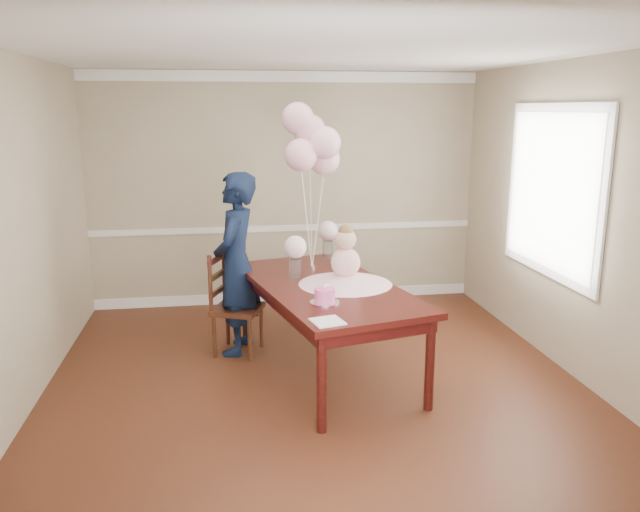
# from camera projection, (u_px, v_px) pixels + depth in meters

# --- Properties ---
(floor) EXTENTS (4.50, 5.00, 0.00)m
(floor) POSITION_uv_depth(u_px,v_px,m) (318.00, 390.00, 5.18)
(floor) COLOR #38190E
(floor) RESTS_ON ground
(ceiling) EXTENTS (4.50, 5.00, 0.02)m
(ceiling) POSITION_uv_depth(u_px,v_px,m) (317.00, 50.00, 4.56)
(ceiling) COLOR white
(ceiling) RESTS_ON wall_back
(wall_back) EXTENTS (4.50, 0.02, 2.70)m
(wall_back) POSITION_uv_depth(u_px,v_px,m) (286.00, 190.00, 7.28)
(wall_back) COLOR tan
(wall_back) RESTS_ON floor
(wall_front) EXTENTS (4.50, 0.02, 2.70)m
(wall_front) POSITION_uv_depth(u_px,v_px,m) (411.00, 350.00, 2.47)
(wall_front) COLOR tan
(wall_front) RESTS_ON floor
(wall_left) EXTENTS (0.02, 5.00, 2.70)m
(wall_left) POSITION_uv_depth(u_px,v_px,m) (12.00, 240.00, 4.54)
(wall_left) COLOR tan
(wall_left) RESTS_ON floor
(wall_right) EXTENTS (0.02, 5.00, 2.70)m
(wall_right) POSITION_uv_depth(u_px,v_px,m) (583.00, 223.00, 5.21)
(wall_right) COLOR tan
(wall_right) RESTS_ON floor
(chair_rail_trim) EXTENTS (4.50, 0.02, 0.07)m
(chair_rail_trim) POSITION_uv_depth(u_px,v_px,m) (286.00, 228.00, 7.37)
(chair_rail_trim) COLOR white
(chair_rail_trim) RESTS_ON wall_back
(crown_molding) EXTENTS (4.50, 0.02, 0.12)m
(crown_molding) POSITION_uv_depth(u_px,v_px,m) (284.00, 76.00, 6.97)
(crown_molding) COLOR white
(crown_molding) RESTS_ON wall_back
(baseboard_trim) EXTENTS (4.50, 0.02, 0.12)m
(baseboard_trim) POSITION_uv_depth(u_px,v_px,m) (287.00, 296.00, 7.56)
(baseboard_trim) COLOR white
(baseboard_trim) RESTS_ON floor
(window_frame) EXTENTS (0.02, 1.66, 1.56)m
(window_frame) POSITION_uv_depth(u_px,v_px,m) (552.00, 191.00, 5.64)
(window_frame) COLOR white
(window_frame) RESTS_ON wall_right
(window_blinds) EXTENTS (0.01, 1.50, 1.40)m
(window_blinds) POSITION_uv_depth(u_px,v_px,m) (551.00, 191.00, 5.64)
(window_blinds) COLOR white
(window_blinds) RESTS_ON wall_right
(dining_table_top) EXTENTS (1.54, 2.33, 0.05)m
(dining_table_top) POSITION_uv_depth(u_px,v_px,m) (326.00, 287.00, 5.39)
(dining_table_top) COLOR black
(dining_table_top) RESTS_ON table_leg_fl
(table_apron) EXTENTS (1.42, 2.20, 0.11)m
(table_apron) POSITION_uv_depth(u_px,v_px,m) (326.00, 296.00, 5.41)
(table_apron) COLOR black
(table_apron) RESTS_ON table_leg_fl
(table_leg_fl) EXTENTS (0.09, 0.09, 0.75)m
(table_leg_fl) POSITION_uv_depth(u_px,v_px,m) (322.00, 384.00, 4.43)
(table_leg_fl) COLOR black
(table_leg_fl) RESTS_ON floor
(table_leg_fr) EXTENTS (0.09, 0.09, 0.75)m
(table_leg_fr) POSITION_uv_depth(u_px,v_px,m) (430.00, 364.00, 4.77)
(table_leg_fr) COLOR black
(table_leg_fr) RESTS_ON floor
(table_leg_bl) EXTENTS (0.09, 0.09, 0.75)m
(table_leg_bl) POSITION_uv_depth(u_px,v_px,m) (246.00, 305.00, 6.20)
(table_leg_bl) COLOR black
(table_leg_bl) RESTS_ON floor
(table_leg_br) EXTENTS (0.09, 0.09, 0.75)m
(table_leg_br) POSITION_uv_depth(u_px,v_px,m) (328.00, 295.00, 6.53)
(table_leg_br) COLOR black
(table_leg_br) RESTS_ON floor
(baby_skirt) EXTENTS (0.98, 0.98, 0.11)m
(baby_skirt) POSITION_uv_depth(u_px,v_px,m) (345.00, 278.00, 5.38)
(baby_skirt) COLOR #FBB9CF
(baby_skirt) RESTS_ON dining_table_top
(baby_torso) EXTENTS (0.26, 0.26, 0.26)m
(baby_torso) POSITION_uv_depth(u_px,v_px,m) (345.00, 262.00, 5.35)
(baby_torso) COLOR #F399BF
(baby_torso) RESTS_ON baby_skirt
(baby_head) EXTENTS (0.18, 0.18, 0.18)m
(baby_head) POSITION_uv_depth(u_px,v_px,m) (346.00, 239.00, 5.30)
(baby_head) COLOR #DEAE99
(baby_head) RESTS_ON baby_torso
(baby_hair) EXTENTS (0.13, 0.13, 0.13)m
(baby_hair) POSITION_uv_depth(u_px,v_px,m) (346.00, 232.00, 5.29)
(baby_hair) COLOR brown
(baby_hair) RESTS_ON baby_head
(cake_platter) EXTENTS (0.28, 0.28, 0.01)m
(cake_platter) POSITION_uv_depth(u_px,v_px,m) (325.00, 302.00, 4.87)
(cake_platter) COLOR silver
(cake_platter) RESTS_ON dining_table_top
(birthday_cake) EXTENTS (0.19, 0.19, 0.11)m
(birthday_cake) POSITION_uv_depth(u_px,v_px,m) (325.00, 295.00, 4.86)
(birthday_cake) COLOR #FF50A8
(birthday_cake) RESTS_ON cake_platter
(cake_flower_a) EXTENTS (0.03, 0.03, 0.03)m
(cake_flower_a) POSITION_uv_depth(u_px,v_px,m) (325.00, 287.00, 4.84)
(cake_flower_a) COLOR silver
(cake_flower_a) RESTS_ON birthday_cake
(cake_flower_b) EXTENTS (0.03, 0.03, 0.03)m
(cake_flower_b) POSITION_uv_depth(u_px,v_px,m) (327.00, 285.00, 4.87)
(cake_flower_b) COLOR white
(cake_flower_b) RESTS_ON birthday_cake
(rose_vase_near) EXTENTS (0.13, 0.13, 0.17)m
(rose_vase_near) POSITION_uv_depth(u_px,v_px,m) (295.00, 268.00, 5.59)
(rose_vase_near) COLOR silver
(rose_vase_near) RESTS_ON dining_table_top
(roses_near) EXTENTS (0.20, 0.20, 0.20)m
(roses_near) POSITION_uv_depth(u_px,v_px,m) (295.00, 247.00, 5.55)
(roses_near) COLOR #F5CDD3
(roses_near) RESTS_ON rose_vase_near
(rose_vase_far) EXTENTS (0.13, 0.13, 0.17)m
(rose_vase_far) POSITION_uv_depth(u_px,v_px,m) (328.00, 249.00, 6.33)
(rose_vase_far) COLOR silver
(rose_vase_far) RESTS_ON dining_table_top
(roses_far) EXTENTS (0.20, 0.20, 0.20)m
(roses_far) POSITION_uv_depth(u_px,v_px,m) (328.00, 231.00, 6.29)
(roses_far) COLOR white
(roses_far) RESTS_ON rose_vase_far
(napkin) EXTENTS (0.26, 0.26, 0.01)m
(napkin) POSITION_uv_depth(u_px,v_px,m) (327.00, 321.00, 4.43)
(napkin) COLOR white
(napkin) RESTS_ON dining_table_top
(balloon_weight) EXTENTS (0.05, 0.05, 0.02)m
(balloon_weight) POSITION_uv_depth(u_px,v_px,m) (312.00, 266.00, 5.95)
(balloon_weight) COLOR silver
(balloon_weight) RESTS_ON dining_table_top
(balloon_a) EXTENTS (0.30, 0.30, 0.30)m
(balloon_a) POSITION_uv_depth(u_px,v_px,m) (301.00, 155.00, 5.67)
(balloon_a) COLOR #FFB4C6
(balloon_a) RESTS_ON balloon_ribbon_a
(balloon_b) EXTENTS (0.30, 0.30, 0.30)m
(balloon_b) POSITION_uv_depth(u_px,v_px,m) (325.00, 143.00, 5.67)
(balloon_b) COLOR #FFB4D3
(balloon_b) RESTS_ON balloon_ribbon_b
(balloon_c) EXTENTS (0.30, 0.30, 0.30)m
(balloon_c) POSITION_uv_depth(u_px,v_px,m) (310.00, 130.00, 5.76)
(balloon_c) COLOR #E2A0B3
(balloon_c) RESTS_ON balloon_ribbon_c
(balloon_d) EXTENTS (0.30, 0.30, 0.30)m
(balloon_d) POSITION_uv_depth(u_px,v_px,m) (298.00, 119.00, 5.72)
(balloon_d) COLOR #E8A4BA
(balloon_d) RESTS_ON balloon_ribbon_d
(balloon_e) EXTENTS (0.30, 0.30, 0.30)m
(balloon_e) POSITION_uv_depth(u_px,v_px,m) (324.00, 159.00, 5.85)
(balloon_e) COLOR #FFB4C9
(balloon_e) RESTS_ON balloon_ribbon_e
(balloon_ribbon_a) EXTENTS (0.10, 0.03, 0.89)m
(balloon_ribbon_a) POSITION_uv_depth(u_px,v_px,m) (307.00, 220.00, 5.83)
(balloon_ribbon_a) COLOR white
(balloon_ribbon_a) RESTS_ON balloon_weight
(balloon_ribbon_b) EXTENTS (0.12, 0.03, 1.00)m
(balloon_ribbon_b) POSITION_uv_depth(u_px,v_px,m) (318.00, 215.00, 5.83)
(balloon_ribbon_b) COLOR silver
(balloon_ribbon_b) RESTS_ON balloon_weight
(balloon_ribbon_c) EXTENTS (0.01, 0.10, 1.11)m
(balloon_ribbon_c) POSITION_uv_depth(u_px,v_px,m) (311.00, 208.00, 5.87)
(balloon_ribbon_c) COLOR white
(balloon_ribbon_c) RESTS_ON balloon_weight
(balloon_ribbon_d) EXTENTS (0.11, 0.09, 1.21)m
(balloon_ribbon_d) POSITION_uv_depth(u_px,v_px,m) (305.00, 202.00, 5.85)
(balloon_ribbon_d) COLOR white
(balloon_ribbon_d) RESTS_ON balloon_weight
(balloon_ribbon_e) EXTENTS (0.13, 0.11, 0.83)m
(balloon_ribbon_e) POSITION_uv_depth(u_px,v_px,m) (318.00, 222.00, 5.92)
(balloon_ribbon_e) COLOR white
(balloon_ribbon_e) RESTS_ON balloon_weight
(dining_chair_seat) EXTENTS (0.55, 0.55, 0.05)m
(dining_chair_seat) POSITION_uv_depth(u_px,v_px,m) (238.00, 309.00, 5.89)
(dining_chair_seat) COLOR #36180E
(dining_chair_seat) RESTS_ON chair_leg_fl
(chair_leg_fl) EXTENTS (0.05, 0.05, 0.41)m
(chair_leg_fl) POSITION_uv_depth(u_px,v_px,m) (214.00, 336.00, 5.82)
(chair_leg_fl) COLOR #351B0E
(chair_leg_fl) RESTS_ON floor
(chair_leg_fr) EXTENTS (0.05, 0.05, 0.41)m
(chair_leg_fr) POSITION_uv_depth(u_px,v_px,m) (250.00, 339.00, 5.74)
(chair_leg_fr) COLOR #3C1D10
(chair_leg_fr) RESTS_ON floor
(chair_leg_bl) EXTENTS (0.05, 0.05, 0.41)m
(chair_leg_bl) POSITION_uv_depth(u_px,v_px,m) (228.00, 324.00, 6.15)
(chair_leg_bl) COLOR #33140E
(chair_leg_bl) RESTS_ON floor
(chair_leg_br) EXTENTS (0.05, 0.05, 0.41)m
(chair_leg_br) POSITION_uv_depth(u_px,v_px,m) (261.00, 327.00, 6.07)
(chair_leg_br) COLOR #3B1910
(chair_leg_br) RESTS_ON floor
(chair_back_post_l) EXTENTS (0.05, 0.05, 0.54)m
(chair_back_post_l) POSITION_uv_depth(u_px,v_px,m) (210.00, 284.00, 5.70)
(chair_back_post_l) COLOR #38190F
(chair_back_post_l) RESTS_ON dining_chair_seat
(chair_back_post_r) EXTENTS (0.05, 0.05, 0.54)m
(chair_back_post_r) POSITION_uv_depth(u_px,v_px,m) (224.00, 275.00, 6.03)
(chair_back_post_r) COLOR black
(chair_back_post_r) RESTS_ON dining_chair_seat
(chair_slat_low) EXTENTS (0.17, 0.37, 0.05)m
(chair_slat_low) POSITION_uv_depth(u_px,v_px,m) (218.00, 291.00, 5.90)
(chair_slat_low) COLOR #39190F
(chair_slat_low) RESTS_ON dining_chair_seat
(chair_slat_mid) EXTENTS (0.17, 0.37, 0.05)m
(chair_slat_mid) POSITION_uv_depth(u_px,v_px,m) (217.00, 275.00, 5.86)
(chair_slat_mid) COLOR #3C2210
(chair_slat_mid) RESTS_ON dining_chair_seat
(chair_slat_top) EXTENTS (0.17, 0.37, 0.05)m
(chair_slat_top) POSITION_uv_depth(u_px,v_px,m) (217.00, 259.00, 5.82)
(chair_slat_top) COLOR #3A1310
(chair_slat_top) RESTS_ON dining_chair_seat
(woman) EXTENTS (0.58, 0.72, 1.72)m
(woman) POSITION_uv_depth(u_px,v_px,m) (236.00, 264.00, 5.84)
(woman) COLOR black
(woman) RESTS_ON floor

